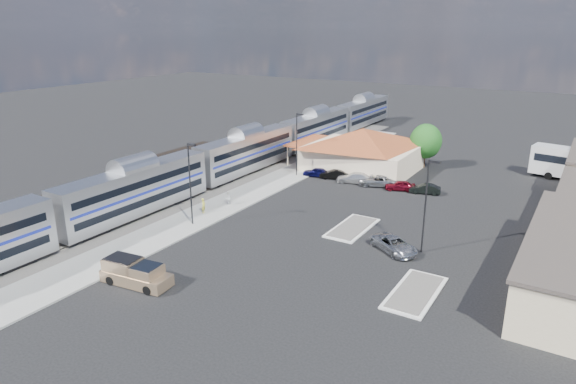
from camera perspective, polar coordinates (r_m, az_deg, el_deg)
The scene contains 22 objects.
ground at distance 54.46m, azimuth 2.44°, elevation -3.94°, with size 280.00×280.00×0.00m, color black.
railbed at distance 72.07m, azimuth -9.18°, elevation 1.42°, with size 16.00×100.00×0.12m, color #4C4944.
platform at distance 65.23m, azimuth -4.26°, elevation -0.13°, with size 5.50×92.00×0.18m, color gray.
passenger_train at distance 73.99m, azimuth -4.58°, elevation 4.29°, with size 3.00×104.00×5.55m.
freight_cars at distance 72.13m, azimuth -12.07°, elevation 2.81°, with size 2.80×46.00×4.00m.
station_depot at distance 76.13m, azimuth 8.22°, elevation 4.75°, with size 18.35×12.24×6.20m.
traffic_island_south at distance 54.46m, azimuth 7.16°, elevation -3.96°, with size 3.30×7.50×0.21m.
traffic_island_north at distance 42.84m, azimuth 13.94°, elevation -10.77°, with size 3.30×7.50×0.21m.
lamp_plat_s at distance 54.11m, azimuth -10.79°, elevation 1.58°, with size 1.08×0.25×9.00m.
lamp_plat_n at distance 71.41m, azimuth 1.03°, elevation 5.87°, with size 1.08×0.25×9.00m.
lamp_lot at distance 48.36m, azimuth 15.17°, elevation -0.72°, with size 1.08×0.25×9.00m.
tree_depot at distance 79.02m, azimuth 15.05°, elevation 5.47°, with size 4.71×4.71×6.63m.
pickup_truck at distance 44.34m, azimuth -16.51°, elevation -8.69°, with size 6.19×2.81×2.07m.
suv at distance 49.54m, azimuth 11.70°, elevation -5.73°, with size 2.38×5.15×1.43m, color #A2A5AA.
person_a at distance 58.57m, azimuth -9.37°, elevation -1.49°, with size 0.63×0.41×1.71m, color gold.
person_b at distance 60.86m, azimuth -6.71°, elevation -0.67°, with size 0.78×0.61×1.61m, color silver.
parked_car_a at distance 72.50m, azimuth 3.17°, elevation 2.22°, with size 1.53×3.81×1.30m, color #0B0B3B.
parked_car_b at distance 71.59m, azimuth 5.16°, elevation 1.98°, with size 1.42×4.06×1.34m, color black.
parked_car_c at distance 70.03m, azimuth 7.40°, elevation 1.58°, with size 2.00×4.92×1.43m, color silver.
parked_car_d at distance 69.14m, azimuth 9.92°, elevation 1.25°, with size 2.40×5.22×1.45m, color gray.
parked_car_e at distance 67.86m, azimuth 12.33°, elevation 0.71°, with size 1.55×3.85×1.31m, color maroon.
parked_car_f at distance 67.24m, azimuth 14.98°, elevation 0.34°, with size 1.35×3.87×1.28m, color black.
Camera 1 is at (24.18, -44.36, 20.34)m, focal length 32.00 mm.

